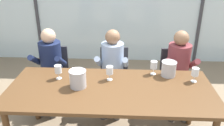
{
  "coord_description": "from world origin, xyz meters",
  "views": [
    {
      "loc": [
        0.13,
        -2.27,
        2.11
      ],
      "look_at": [
        0.0,
        0.35,
        0.91
      ],
      "focal_mm": 37.41,
      "sensor_mm": 36.0,
      "label": 1
    }
  ],
  "objects_px": {
    "chair_near_curtain": "(54,72)",
    "wine_glass_by_right_taster": "(110,70)",
    "wine_glass_near_bucket": "(58,70)",
    "ice_bucket_secondary": "(78,78)",
    "ice_bucket_primary": "(169,68)",
    "person_maroon_top": "(179,67)",
    "person_pale_blue_shirt": "(112,66)",
    "chair_center": "(175,74)",
    "chair_left_of_center": "(114,72)",
    "wine_glass_center_pour": "(154,65)",
    "person_navy_polo": "(50,64)",
    "wine_glass_by_left_taster": "(195,72)",
    "dining_table": "(110,93)"
  },
  "relations": [
    {
      "from": "wine_glass_center_pour",
      "to": "person_navy_polo",
      "type": "bearing_deg",
      "value": 164.94
    },
    {
      "from": "chair_left_of_center",
      "to": "wine_glass_by_right_taster",
      "type": "xyz_separation_m",
      "value": [
        -0.03,
        -0.7,
        0.38
      ]
    },
    {
      "from": "person_navy_polo",
      "to": "wine_glass_by_right_taster",
      "type": "bearing_deg",
      "value": -28.91
    },
    {
      "from": "chair_left_of_center",
      "to": "wine_glass_near_bucket",
      "type": "relative_size",
      "value": 5.03
    },
    {
      "from": "wine_glass_by_left_taster",
      "to": "wine_glass_near_bucket",
      "type": "xyz_separation_m",
      "value": [
        -1.61,
        -0.01,
        0.0
      ]
    },
    {
      "from": "ice_bucket_primary",
      "to": "ice_bucket_secondary",
      "type": "xyz_separation_m",
      "value": [
        -1.06,
        -0.33,
        0.01
      ]
    },
    {
      "from": "person_navy_polo",
      "to": "wine_glass_near_bucket",
      "type": "relative_size",
      "value": 6.87
    },
    {
      "from": "dining_table",
      "to": "chair_left_of_center",
      "type": "relative_size",
      "value": 2.66
    },
    {
      "from": "ice_bucket_secondary",
      "to": "wine_glass_by_right_taster",
      "type": "height_order",
      "value": "ice_bucket_secondary"
    },
    {
      "from": "person_pale_blue_shirt",
      "to": "ice_bucket_secondary",
      "type": "distance_m",
      "value": 0.85
    },
    {
      "from": "dining_table",
      "to": "person_maroon_top",
      "type": "distance_m",
      "value": 1.2
    },
    {
      "from": "chair_left_of_center",
      "to": "wine_glass_near_bucket",
      "type": "height_order",
      "value": "wine_glass_near_bucket"
    },
    {
      "from": "person_maroon_top",
      "to": "wine_glass_near_bucket",
      "type": "relative_size",
      "value": 6.87
    },
    {
      "from": "dining_table",
      "to": "wine_glass_center_pour",
      "type": "distance_m",
      "value": 0.67
    },
    {
      "from": "chair_left_of_center",
      "to": "chair_center",
      "type": "relative_size",
      "value": 1.0
    },
    {
      "from": "dining_table",
      "to": "ice_bucket_secondary",
      "type": "xyz_separation_m",
      "value": [
        -0.37,
        0.01,
        0.18
      ]
    },
    {
      "from": "wine_glass_center_pour",
      "to": "wine_glass_by_right_taster",
      "type": "bearing_deg",
      "value": -161.94
    },
    {
      "from": "ice_bucket_primary",
      "to": "wine_glass_by_left_taster",
      "type": "distance_m",
      "value": 0.31
    },
    {
      "from": "ice_bucket_secondary",
      "to": "wine_glass_by_right_taster",
      "type": "bearing_deg",
      "value": 27.96
    },
    {
      "from": "chair_left_of_center",
      "to": "wine_glass_by_right_taster",
      "type": "height_order",
      "value": "wine_glass_by_right_taster"
    },
    {
      "from": "ice_bucket_primary",
      "to": "wine_glass_near_bucket",
      "type": "bearing_deg",
      "value": -173.76
    },
    {
      "from": "chair_left_of_center",
      "to": "ice_bucket_secondary",
      "type": "relative_size",
      "value": 4.3
    },
    {
      "from": "person_maroon_top",
      "to": "ice_bucket_primary",
      "type": "bearing_deg",
      "value": -117.12
    },
    {
      "from": "chair_near_curtain",
      "to": "chair_center",
      "type": "distance_m",
      "value": 1.83
    },
    {
      "from": "person_maroon_top",
      "to": "wine_glass_by_left_taster",
      "type": "height_order",
      "value": "person_maroon_top"
    },
    {
      "from": "chair_left_of_center",
      "to": "person_navy_polo",
      "type": "xyz_separation_m",
      "value": [
        -0.94,
        -0.13,
        0.17
      ]
    },
    {
      "from": "chair_near_curtain",
      "to": "person_navy_polo",
      "type": "bearing_deg",
      "value": -106.61
    },
    {
      "from": "chair_near_curtain",
      "to": "wine_glass_by_left_taster",
      "type": "bearing_deg",
      "value": -26.04
    },
    {
      "from": "chair_center",
      "to": "ice_bucket_secondary",
      "type": "relative_size",
      "value": 4.3
    },
    {
      "from": "person_maroon_top",
      "to": "wine_glass_by_left_taster",
      "type": "bearing_deg",
      "value": -83.46
    },
    {
      "from": "ice_bucket_primary",
      "to": "person_maroon_top",
      "type": "bearing_deg",
      "value": 61.23
    },
    {
      "from": "person_maroon_top",
      "to": "wine_glass_by_right_taster",
      "type": "xyz_separation_m",
      "value": [
        -0.95,
        -0.57,
        0.2
      ]
    },
    {
      "from": "wine_glass_near_bucket",
      "to": "wine_glass_center_pour",
      "type": "bearing_deg",
      "value": 8.79
    },
    {
      "from": "chair_near_curtain",
      "to": "chair_center",
      "type": "relative_size",
      "value": 1.0
    },
    {
      "from": "chair_left_of_center",
      "to": "person_maroon_top",
      "type": "bearing_deg",
      "value": -9.92
    },
    {
      "from": "person_maroon_top",
      "to": "person_pale_blue_shirt",
      "type": "bearing_deg",
      "value": -178.35
    },
    {
      "from": "chair_near_curtain",
      "to": "person_navy_polo",
      "type": "xyz_separation_m",
      "value": [
        -0.02,
        -0.11,
        0.17
      ]
    },
    {
      "from": "chair_center",
      "to": "wine_glass_by_right_taster",
      "type": "bearing_deg",
      "value": -146.98
    },
    {
      "from": "wine_glass_near_bucket",
      "to": "dining_table",
      "type": "bearing_deg",
      "value": -16.93
    },
    {
      "from": "chair_near_curtain",
      "to": "person_navy_polo",
      "type": "height_order",
      "value": "person_navy_polo"
    },
    {
      "from": "ice_bucket_secondary",
      "to": "chair_center",
      "type": "bearing_deg",
      "value": 34.36
    },
    {
      "from": "person_pale_blue_shirt",
      "to": "person_maroon_top",
      "type": "xyz_separation_m",
      "value": [
        0.95,
        -0.0,
        0.0
      ]
    },
    {
      "from": "wine_glass_near_bucket",
      "to": "ice_bucket_secondary",
      "type": "bearing_deg",
      "value": -33.75
    },
    {
      "from": "ice_bucket_primary",
      "to": "person_pale_blue_shirt",
      "type": "bearing_deg",
      "value": 149.47
    },
    {
      "from": "dining_table",
      "to": "person_maroon_top",
      "type": "bearing_deg",
      "value": 39.35
    },
    {
      "from": "dining_table",
      "to": "wine_glass_near_bucket",
      "type": "xyz_separation_m",
      "value": [
        -0.64,
        0.19,
        0.19
      ]
    },
    {
      "from": "person_maroon_top",
      "to": "dining_table",
      "type": "bearing_deg",
      "value": -139.0
    },
    {
      "from": "wine_glass_by_right_taster",
      "to": "chair_center",
      "type": "bearing_deg",
      "value": 36.5
    },
    {
      "from": "dining_table",
      "to": "chair_center",
      "type": "bearing_deg",
      "value": 44.15
    },
    {
      "from": "chair_near_curtain",
      "to": "wine_glass_by_right_taster",
      "type": "xyz_separation_m",
      "value": [
        0.89,
        -0.68,
        0.38
      ]
    }
  ]
}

